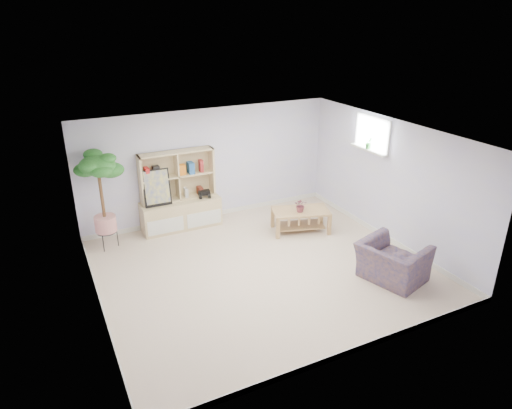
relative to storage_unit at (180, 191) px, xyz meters
name	(u,v)px	position (x,y,z in m)	size (l,w,h in m)	color
floor	(262,268)	(0.75, -2.24, -0.82)	(5.50, 5.00, 0.01)	tan
ceiling	(262,136)	(0.75, -2.24, 1.58)	(5.50, 5.00, 0.01)	white
walls	(262,206)	(0.75, -2.24, 0.38)	(5.51, 5.01, 2.40)	silver
baseboard	(262,266)	(0.75, -2.24, -0.77)	(5.50, 5.00, 0.10)	silver
window	(373,134)	(3.48, -1.64, 1.18)	(0.10, 0.98, 0.68)	#C8DAFD
window_sill	(369,150)	(3.42, -1.64, 0.86)	(0.14, 1.00, 0.04)	silver
storage_unit	(180,191)	(0.00, 0.00, 0.00)	(1.64, 0.55, 1.64)	beige
poster	(157,188)	(-0.47, -0.05, 0.17)	(0.54, 0.12, 0.74)	yellow
toy_truck	(204,193)	(0.51, -0.06, -0.12)	(0.33, 0.23, 0.18)	black
coffee_table	(300,220)	(2.15, -1.24, -0.59)	(1.14, 0.62, 0.47)	tan
table_plant	(301,205)	(2.11, -1.31, -0.21)	(0.26, 0.22, 0.29)	#16541D
floor_tree	(102,201)	(-1.55, -0.23, 0.14)	(0.71, 0.71, 1.92)	#1B6A1C
armchair	(393,260)	(2.55, -3.53, -0.44)	(1.03, 0.90, 0.76)	navy
sill_plant	(369,143)	(3.42, -1.62, 1.00)	(0.13, 0.11, 0.24)	#1B6A1C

